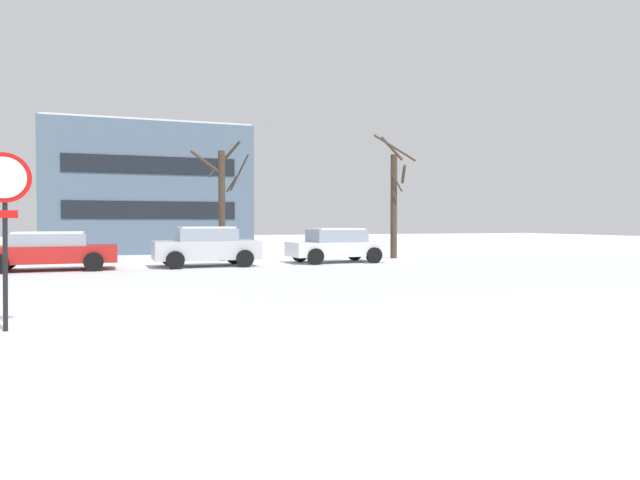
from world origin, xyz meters
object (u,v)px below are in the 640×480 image
object	(u,v)px
stop_sign	(4,206)
parked_car_white	(336,245)
parked_car_silver	(206,246)
parked_car_red	(49,250)

from	to	relation	value
stop_sign	parked_car_white	xyz separation A→B (m)	(9.89, 11.95, -1.18)
stop_sign	parked_car_silver	bearing A→B (deg)	68.48
parked_car_white	stop_sign	bearing A→B (deg)	-129.59
parked_car_white	parked_car_silver	bearing A→B (deg)	-176.44
parked_car_silver	parked_car_white	size ratio (longest dim) A/B	0.99
stop_sign	parked_car_white	bearing A→B (deg)	50.41
parked_car_silver	parked_car_white	xyz separation A→B (m)	(5.30, 0.33, -0.04)
parked_car_red	parked_car_white	world-z (taller)	parked_car_white
parked_car_silver	parked_car_white	world-z (taller)	parked_car_silver
stop_sign	parked_car_silver	size ratio (longest dim) A/B	0.70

